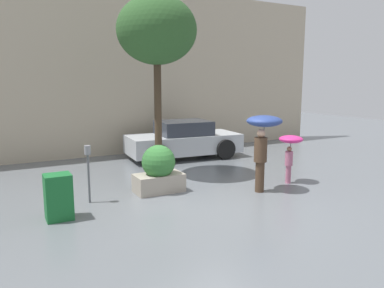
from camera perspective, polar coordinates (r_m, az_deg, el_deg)
ground_plane at (r=8.37m, az=1.77°, el=-9.03°), size 40.00×40.00×0.00m
building_facade at (r=13.95m, az=-11.85°, el=10.72°), size 18.00×0.30×6.00m
planter_box at (r=9.11m, az=-5.11°, el=-3.95°), size 1.17×0.81×1.16m
person_adult at (r=9.14m, az=10.77°, el=1.59°), size 0.86×0.86×1.86m
person_child at (r=10.14m, az=14.76°, el=-0.20°), size 0.62×0.62×1.26m
parked_car_near at (r=13.15m, az=-1.30°, el=0.55°), size 4.02×2.14×1.30m
street_tree at (r=10.56m, az=-5.39°, el=16.71°), size 2.17×2.17×4.95m
parking_meter at (r=8.49m, az=-15.57°, el=-2.65°), size 0.14×0.14×1.29m
newspaper_box at (r=7.77m, az=-19.68°, el=-7.59°), size 0.50×0.44×0.90m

